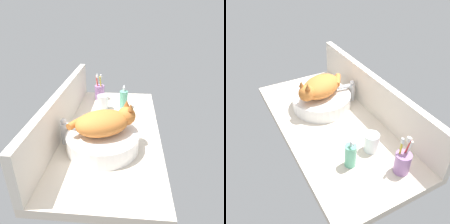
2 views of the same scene
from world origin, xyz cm
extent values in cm
cube|color=beige|center=(0.00, 0.00, -2.00)|extent=(111.15, 53.89, 4.00)
cube|color=silver|center=(0.00, 25.15, 11.13)|extent=(111.15, 3.60, 22.25)
cylinder|color=white|center=(-17.86, 1.45, 4.02)|extent=(34.04, 34.04, 8.04)
ellipsoid|color=#CC7533|center=(-17.86, 1.45, 13.54)|extent=(26.07, 29.87, 11.00)
sphere|color=#CC7533|center=(-12.78, -9.28, 15.04)|extent=(8.80, 8.80, 8.80)
cone|color=#995726|center=(-10.36, -9.24, 20.44)|extent=(2.80, 2.80, 3.20)
cone|color=#995726|center=(-14.34, -11.13, 20.44)|extent=(2.80, 2.80, 3.20)
cylinder|color=#CC7533|center=(-18.96, 12.69, 14.04)|extent=(11.11, 8.31, 3.20)
cylinder|color=silver|center=(-15.24, 20.35, 5.50)|extent=(3.60, 3.60, 11.00)
cylinder|color=silver|center=(-15.93, 15.39, 10.40)|extent=(3.55, 10.21, 2.20)
sphere|color=silver|center=(-15.24, 20.35, 12.20)|extent=(2.80, 2.80, 2.80)
cylinder|color=#60B793|center=(29.34, -6.64, 5.72)|extent=(5.25, 5.25, 11.45)
cylinder|color=silver|center=(29.34, -6.64, 12.85)|extent=(1.20, 1.20, 2.80)
cylinder|color=silver|center=(30.54, -6.64, 14.25)|extent=(2.20, 1.00, 1.00)
cylinder|color=#996BA8|center=(42.92, 11.14, 5.05)|extent=(6.96, 6.96, 10.10)
cylinder|color=#D13838|center=(41.94, 12.36, 8.90)|extent=(3.24, 2.79, 16.96)
cube|color=white|center=(41.94, 12.36, 17.40)|extent=(1.53, 1.06, 2.62)
cylinder|color=yellow|center=(41.66, 9.88, 8.90)|extent=(2.29, 2.30, 17.03)
cube|color=white|center=(41.66, 9.88, 17.40)|extent=(1.40, 1.00, 2.55)
cylinder|color=white|center=(42.51, 12.90, 8.90)|extent=(3.40, 1.49, 16.97)
cube|color=white|center=(42.51, 12.90, 17.40)|extent=(1.55, 0.88, 2.58)
cylinder|color=white|center=(25.93, 6.85, 4.71)|extent=(7.16, 7.16, 9.42)
cylinder|color=silver|center=(25.93, 6.85, 2.13)|extent=(6.30, 6.30, 4.26)
camera|label=1|loc=(-103.85, -10.38, 61.44)|focal=35.00mm
camera|label=2|loc=(93.58, -47.03, 86.49)|focal=40.00mm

